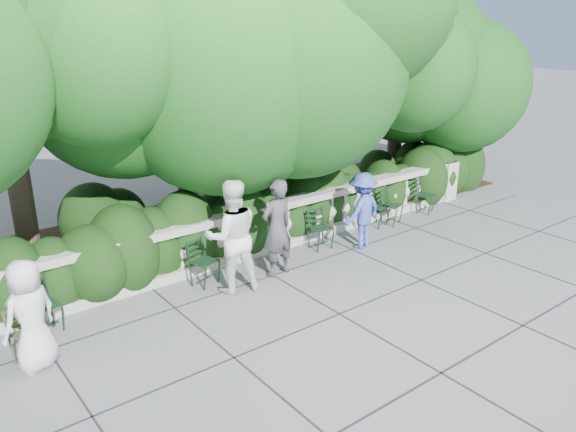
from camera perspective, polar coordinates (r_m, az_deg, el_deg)
ground at (r=10.11m, az=3.49°, el=-6.86°), size 90.00×90.00×0.00m
balustrade at (r=11.21m, az=-2.50°, el=-1.39°), size 12.00×0.44×1.00m
shrub_hedge at (r=12.33m, az=-5.70°, el=-1.91°), size 15.00×2.60×1.70m
tree_canopy at (r=12.02m, az=-3.99°, el=16.99°), size 15.04×6.52×6.78m
chair_a at (r=9.28m, az=-22.78°, el=-11.11°), size 0.53×0.56×0.84m
chair_b at (r=10.08m, az=-7.79°, el=-7.12°), size 0.56×0.59×0.84m
chair_c at (r=11.48m, az=3.74°, el=-3.51°), size 0.47×0.51×0.84m
chair_d at (r=12.89m, az=9.58°, el=-1.12°), size 0.53×0.56×0.84m
chair_e at (r=13.06m, az=10.94°, el=-0.92°), size 0.57×0.60×0.84m
chair_f at (r=14.01m, az=14.23°, el=0.25°), size 0.60×0.62×0.84m
chair_weathered at (r=8.66m, az=-23.74°, el=-13.57°), size 0.60×0.62×0.84m
person_businessman at (r=8.24m, az=-24.73°, el=-9.16°), size 0.90×0.77×1.57m
person_woman_grey at (r=10.10m, az=-1.13°, el=-1.21°), size 0.70×0.49×1.82m
person_casual_man at (r=9.55m, az=-5.72°, el=-2.06°), size 1.15×1.02×1.98m
person_older_blue at (r=11.47m, az=7.51°, el=0.54°), size 1.09×0.72×1.58m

